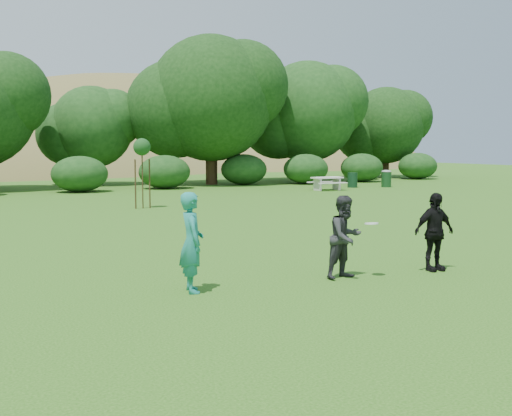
{
  "coord_description": "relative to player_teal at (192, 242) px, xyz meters",
  "views": [
    {
      "loc": [
        -7.07,
        -10.3,
        2.59
      ],
      "look_at": [
        0.0,
        3.0,
        1.1
      ],
      "focal_mm": 45.0,
      "sensor_mm": 36.0,
      "label": 1
    }
  ],
  "objects": [
    {
      "name": "ground",
      "position": [
        2.85,
        -0.05,
        -0.89
      ],
      "size": [
        120.0,
        120.0,
        0.0
      ],
      "primitive_type": "plane",
      "color": "#19470C",
      "rests_on": "ground"
    },
    {
      "name": "player_teal",
      "position": [
        0.0,
        0.0,
        0.0
      ],
      "size": [
        0.54,
        0.71,
        1.77
      ],
      "primitive_type": "imported",
      "rotation": [
        0.0,
        0.0,
        1.38
      ],
      "color": "#1B7D71",
      "rests_on": "ground"
    },
    {
      "name": "player_grey",
      "position": [
        3.08,
        -0.31,
        -0.08
      ],
      "size": [
        0.88,
        0.74,
        1.62
      ],
      "primitive_type": "imported",
      "rotation": [
        0.0,
        0.0,
        0.17
      ],
      "color": "#28282A",
      "rests_on": "ground"
    },
    {
      "name": "player_black",
      "position": [
        5.13,
        -0.55,
        -0.08
      ],
      "size": [
        0.97,
        0.45,
        1.62
      ],
      "primitive_type": "imported",
      "rotation": [
        0.0,
        0.0,
        -0.06
      ],
      "color": "black",
      "rests_on": "ground"
    },
    {
      "name": "trash_can_near",
      "position": [
        19.19,
        21.22,
        -0.44
      ],
      "size": [
        0.6,
        0.6,
        0.9
      ],
      "primitive_type": "cylinder",
      "color": "#12321D",
      "rests_on": "ground"
    },
    {
      "name": "frisbee",
      "position": [
        3.52,
        -0.54,
        0.19
      ],
      "size": [
        0.27,
        0.27,
        0.04
      ],
      "color": "white",
      "rests_on": "ground"
    },
    {
      "name": "sapling",
      "position": [
        3.91,
        14.78,
        1.53
      ],
      "size": [
        0.7,
        0.7,
        2.85
      ],
      "color": "#392916",
      "rests_on": "ground"
    },
    {
      "name": "picnic_table",
      "position": [
        16.47,
        19.94,
        -0.37
      ],
      "size": [
        1.8,
        1.48,
        0.76
      ],
      "color": "silver",
      "rests_on": "ground"
    },
    {
      "name": "trash_can_lidded",
      "position": [
        21.25,
        20.55,
        -0.35
      ],
      "size": [
        0.6,
        0.6,
        1.05
      ],
      "color": "#163C1B",
      "rests_on": "ground"
    },
    {
      "name": "tree_row",
      "position": [
        6.07,
        28.63,
        3.99
      ],
      "size": [
        53.92,
        10.38,
        9.62
      ],
      "color": "#3A2616",
      "rests_on": "ground"
    }
  ]
}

